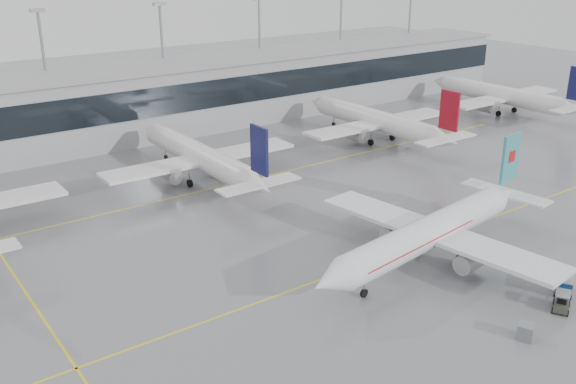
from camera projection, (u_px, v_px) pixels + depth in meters
ground at (353, 268)px, 68.79m from camera, size 320.00×320.00×0.00m
taxi_line_main at (353, 268)px, 68.79m from camera, size 120.00×0.25×0.01m
taxi_line_north at (214, 188)px, 91.52m from camera, size 120.00×0.25×0.01m
taxi_line_cross at (26, 293)px, 63.80m from camera, size 0.25×60.00×0.01m
terminal at (123, 105)px, 113.62m from camera, size 180.00×15.00×12.00m
terminal_glass at (140, 104)px, 107.36m from camera, size 180.00×0.20×5.00m
terminal_roof at (120, 70)px, 111.39m from camera, size 182.00×16.00×0.40m
light_masts at (107, 59)px, 115.53m from camera, size 156.40×1.00×22.60m
air_canada_jet at (435, 230)px, 69.24m from camera, size 36.31×29.20×11.38m
parked_jet_c at (201, 157)px, 92.99m from camera, size 29.64×36.96×11.72m
parked_jet_d at (378, 121)px, 112.07m from camera, size 29.64×36.96×11.72m
parked_jet_e at (503, 95)px, 131.15m from camera, size 29.64×36.96×11.72m
baggage_tug at (561, 304)px, 60.64m from camera, size 3.51×2.46×1.74m
baggage_cart at (565, 283)px, 63.51m from camera, size 3.33×2.82×1.81m
gse_unit at (526, 331)px, 56.18m from camera, size 1.87×1.82×1.43m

